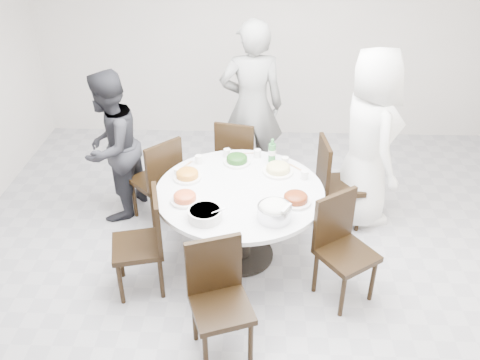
{
  "coord_description": "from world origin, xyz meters",
  "views": [
    {
      "loc": [
        -0.09,
        -3.46,
        3.18
      ],
      "look_at": [
        -0.24,
        0.36,
        0.82
      ],
      "focal_mm": 38.0,
      "sensor_mm": 36.0,
      "label": 1
    }
  ],
  "objects_px": {
    "chair_se": "(347,253)",
    "chair_nw": "(155,178)",
    "chair_sw": "(137,244)",
    "chair_n": "(239,157)",
    "soup_bowl": "(205,214)",
    "chair_ne": "(341,183)",
    "chair_s": "(221,306)",
    "beverage_bottle": "(272,151)",
    "rice_bowl": "(274,212)",
    "dining_table": "(240,224)",
    "diner_middle": "(252,107)",
    "diner_right": "(368,139)",
    "diner_left": "(111,147)"
  },
  "relations": [
    {
      "from": "chair_ne",
      "to": "soup_bowl",
      "type": "height_order",
      "value": "chair_ne"
    },
    {
      "from": "chair_sw",
      "to": "diner_right",
      "type": "xyz_separation_m",
      "value": [
        2.08,
        1.16,
        0.44
      ]
    },
    {
      "from": "chair_nw",
      "to": "soup_bowl",
      "type": "distance_m",
      "value": 1.26
    },
    {
      "from": "chair_sw",
      "to": "rice_bowl",
      "type": "xyz_separation_m",
      "value": [
        1.15,
        0.03,
        0.34
      ]
    },
    {
      "from": "beverage_bottle",
      "to": "rice_bowl",
      "type": "bearing_deg",
      "value": -89.51
    },
    {
      "from": "chair_nw",
      "to": "chair_se",
      "type": "height_order",
      "value": "same"
    },
    {
      "from": "chair_ne",
      "to": "beverage_bottle",
      "type": "xyz_separation_m",
      "value": [
        -0.7,
        -0.07,
        0.4
      ]
    },
    {
      "from": "chair_ne",
      "to": "soup_bowl",
      "type": "bearing_deg",
      "value": 122.59
    },
    {
      "from": "chair_sw",
      "to": "chair_n",
      "type": "bearing_deg",
      "value": 139.18
    },
    {
      "from": "diner_middle",
      "to": "beverage_bottle",
      "type": "xyz_separation_m",
      "value": [
        0.21,
        -0.84,
        -0.09
      ]
    },
    {
      "from": "chair_nw",
      "to": "diner_left",
      "type": "distance_m",
      "value": 0.54
    },
    {
      "from": "dining_table",
      "to": "chair_nw",
      "type": "bearing_deg",
      "value": 145.85
    },
    {
      "from": "chair_s",
      "to": "diner_middle",
      "type": "bearing_deg",
      "value": 66.6
    },
    {
      "from": "dining_table",
      "to": "chair_n",
      "type": "relative_size",
      "value": 1.58
    },
    {
      "from": "rice_bowl",
      "to": "soup_bowl",
      "type": "xyz_separation_m",
      "value": [
        -0.56,
        -0.02,
        -0.02
      ]
    },
    {
      "from": "soup_bowl",
      "to": "diner_right",
      "type": "bearing_deg",
      "value": 37.49
    },
    {
      "from": "dining_table",
      "to": "diner_middle",
      "type": "bearing_deg",
      "value": 86.77
    },
    {
      "from": "diner_middle",
      "to": "diner_left",
      "type": "height_order",
      "value": "diner_middle"
    },
    {
      "from": "diner_right",
      "to": "rice_bowl",
      "type": "bearing_deg",
      "value": 126.62
    },
    {
      "from": "chair_ne",
      "to": "chair_n",
      "type": "relative_size",
      "value": 1.0
    },
    {
      "from": "chair_ne",
      "to": "beverage_bottle",
      "type": "relative_size",
      "value": 3.92
    },
    {
      "from": "chair_ne",
      "to": "chair_nw",
      "type": "distance_m",
      "value": 1.88
    },
    {
      "from": "chair_ne",
      "to": "chair_nw",
      "type": "height_order",
      "value": "same"
    },
    {
      "from": "diner_left",
      "to": "soup_bowl",
      "type": "height_order",
      "value": "diner_left"
    },
    {
      "from": "chair_sw",
      "to": "diner_right",
      "type": "distance_m",
      "value": 2.43
    },
    {
      "from": "chair_nw",
      "to": "chair_sw",
      "type": "distance_m",
      "value": 1.06
    },
    {
      "from": "diner_right",
      "to": "chair_s",
      "type": "bearing_deg",
      "value": 130.66
    },
    {
      "from": "chair_s",
      "to": "diner_left",
      "type": "bearing_deg",
      "value": 104.66
    },
    {
      "from": "chair_nw",
      "to": "diner_middle",
      "type": "distance_m",
      "value": 1.32
    },
    {
      "from": "diner_right",
      "to": "soup_bowl",
      "type": "distance_m",
      "value": 1.89
    },
    {
      "from": "diner_left",
      "to": "rice_bowl",
      "type": "xyz_separation_m",
      "value": [
        1.62,
        -1.1,
        0.02
      ]
    },
    {
      "from": "chair_s",
      "to": "rice_bowl",
      "type": "bearing_deg",
      "value": 42.01
    },
    {
      "from": "chair_ne",
      "to": "rice_bowl",
      "type": "relative_size",
      "value": 3.38
    },
    {
      "from": "soup_bowl",
      "to": "chair_n",
      "type": "bearing_deg",
      "value": 82.22
    },
    {
      "from": "chair_ne",
      "to": "diner_right",
      "type": "height_order",
      "value": "diner_right"
    },
    {
      "from": "soup_bowl",
      "to": "diner_left",
      "type": "bearing_deg",
      "value": 133.37
    },
    {
      "from": "chair_se",
      "to": "chair_nw",
      "type": "bearing_deg",
      "value": 113.5
    },
    {
      "from": "chair_se",
      "to": "rice_bowl",
      "type": "xyz_separation_m",
      "value": [
        -0.61,
        0.07,
        0.34
      ]
    },
    {
      "from": "chair_ne",
      "to": "chair_se",
      "type": "distance_m",
      "value": 1.09
    },
    {
      "from": "chair_n",
      "to": "diner_right",
      "type": "xyz_separation_m",
      "value": [
        1.29,
        -0.39,
        0.44
      ]
    },
    {
      "from": "chair_nw",
      "to": "beverage_bottle",
      "type": "xyz_separation_m",
      "value": [
        1.18,
        -0.09,
        0.4
      ]
    },
    {
      "from": "diner_right",
      "to": "diner_middle",
      "type": "height_order",
      "value": "diner_middle"
    },
    {
      "from": "chair_n",
      "to": "chair_se",
      "type": "distance_m",
      "value": 1.86
    },
    {
      "from": "dining_table",
      "to": "chair_s",
      "type": "xyz_separation_m",
      "value": [
        -0.09,
        -1.14,
        0.1
      ]
    },
    {
      "from": "chair_n",
      "to": "beverage_bottle",
      "type": "distance_m",
      "value": 0.78
    },
    {
      "from": "beverage_bottle",
      "to": "chair_ne",
      "type": "bearing_deg",
      "value": 6.06
    },
    {
      "from": "chair_ne",
      "to": "diner_middle",
      "type": "xyz_separation_m",
      "value": [
        -0.92,
        0.76,
        0.48
      ]
    },
    {
      "from": "chair_se",
      "to": "chair_sw",
      "type": "bearing_deg",
      "value": 143.67
    },
    {
      "from": "diner_middle",
      "to": "rice_bowl",
      "type": "relative_size",
      "value": 6.81
    },
    {
      "from": "chair_sw",
      "to": "chair_s",
      "type": "distance_m",
      "value": 1.02
    }
  ]
}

